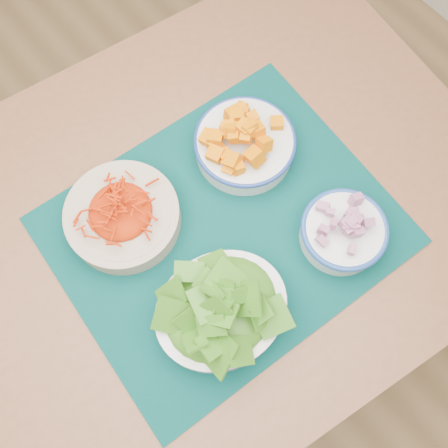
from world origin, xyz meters
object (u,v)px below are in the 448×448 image
at_px(squash_bowl, 245,141).
at_px(placemat, 224,230).
at_px(table, 173,249).
at_px(onion_bowl, 344,231).
at_px(lettuce_bowl, 221,308).
at_px(carrot_bowl, 122,214).

bearing_deg(squash_bowl, placemat, -143.12).
height_order(table, onion_bowl, onion_bowl).
bearing_deg(onion_bowl, lettuce_bowl, 173.36).
distance_m(lettuce_bowl, onion_bowl, 0.25).
height_order(table, placemat, placemat).
bearing_deg(carrot_bowl, table, -55.82).
xyz_separation_m(placemat, lettuce_bowl, (-0.10, -0.11, 0.05)).
xyz_separation_m(carrot_bowl, onion_bowl, (0.28, -0.27, -0.00)).
relative_size(table, carrot_bowl, 5.34).
bearing_deg(table, carrot_bowl, 131.15).
relative_size(table, placemat, 2.34).
distance_m(table, lettuce_bowl, 0.23).
bearing_deg(lettuce_bowl, table, 93.58).
xyz_separation_m(table, squash_bowl, (0.21, 0.04, 0.14)).
distance_m(squash_bowl, lettuce_bowl, 0.31).
xyz_separation_m(carrot_bowl, lettuce_bowl, (0.03, -0.24, 0.01)).
distance_m(table, carrot_bowl, 0.16).
bearing_deg(carrot_bowl, squash_bowl, -6.30).
bearing_deg(placemat, onion_bowl, -40.07).
distance_m(placemat, onion_bowl, 0.21).
bearing_deg(placemat, carrot_bowl, 138.95).
height_order(table, carrot_bowl, carrot_bowl).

